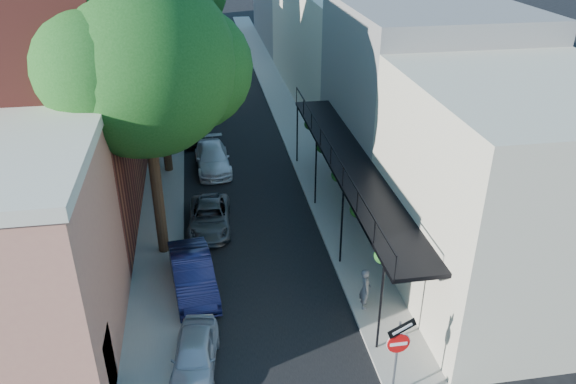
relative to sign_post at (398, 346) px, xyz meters
name	(u,v)px	position (x,y,z in m)	size (l,w,h in m)	color
road_surface	(225,99)	(-3.16, 29.03, -2.03)	(6.00, 64.00, 0.01)	black
sidewalk_left	(170,101)	(-7.16, 29.03, -1.98)	(2.00, 64.00, 0.12)	gray
sidewalk_right	(278,96)	(0.84, 29.03, -1.98)	(2.00, 64.00, 0.12)	gray
buildings_left	(81,40)	(-12.46, 27.79, 2.90)	(10.10, 59.10, 12.00)	tan
buildings_right	(347,36)	(5.83, 28.51, 2.39)	(9.80, 55.00, 10.00)	beige
sign_post	(398,346)	(0.00, 0.00, 0.00)	(0.89, 0.17, 2.99)	#595B60
oak_near	(155,65)	(-6.53, 9.29, 5.84)	(7.48, 6.80, 11.42)	#312113
oak_mid	(163,40)	(-6.58, 17.26, 5.02)	(6.60, 6.00, 10.20)	#312113
parked_car_a	(195,355)	(-5.76, 2.14, -1.46)	(1.36, 3.37, 1.15)	#ADB3BF
parked_car_b	(193,274)	(-5.76, 6.27, -1.34)	(1.48, 4.25, 1.40)	#151842
parked_car_c	(210,217)	(-4.97, 10.70, -1.48)	(1.85, 4.01, 1.11)	#4C4F52
parked_car_d	(213,158)	(-4.56, 17.01, -1.40)	(1.77, 4.36, 1.27)	white
parked_car_e	(190,132)	(-5.76, 21.23, -1.44)	(1.41, 3.49, 1.19)	black
pedestrian	(365,288)	(0.31, 4.11, -1.12)	(0.58, 0.38, 1.60)	slate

